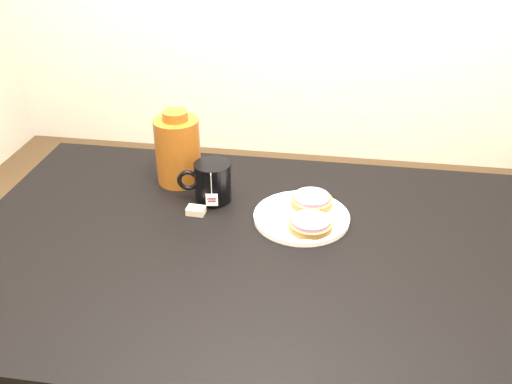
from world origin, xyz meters
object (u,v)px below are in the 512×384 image
mug (212,182)px  teabag_pouch (196,211)px  bagel_front (310,224)px  plate (302,216)px  table (259,274)px  bagel_back (312,200)px  bagel_package (178,150)px

mug → teabag_pouch: 0.09m
bagel_front → plate: bearing=113.9°
teabag_pouch → mug: bearing=71.1°
table → bagel_front: size_ratio=11.38×
bagel_back → bagel_package: bagel_package is taller
mug → table: bearing=-60.5°
mug → bagel_package: size_ratio=0.71×
bagel_back → bagel_front: same height
table → bagel_front: bearing=31.6°
plate → bagel_package: size_ratio=1.15×
bagel_back → table: bearing=-121.0°
table → teabag_pouch: bearing=147.6°
teabag_pouch → bagel_back: bearing=13.4°
bagel_back → bagel_package: bearing=165.9°
mug → bagel_front: bearing=-33.3°
bagel_back → bagel_front: (0.01, -0.11, 0.00)m
plate → teabag_pouch: 0.26m
plate → bagel_package: (-0.35, 0.15, 0.09)m
bagel_package → teabag_pouch: bearing=-61.9°
table → teabag_pouch: teabag_pouch is taller
table → teabag_pouch: size_ratio=31.11×
bagel_front → mug: size_ratio=0.84×
table → mug: 0.28m
bagel_back → mug: bearing=178.4°
bagel_back → mug: (-0.26, 0.01, 0.03)m
plate → bagel_front: bagel_front is taller
plate → mug: 0.25m
bagel_front → bagel_package: 0.43m
plate → bagel_back: size_ratio=2.16×
table → bagel_front: 0.17m
table → bagel_front: (0.11, 0.07, 0.11)m
bagel_back → plate: bearing=-110.9°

